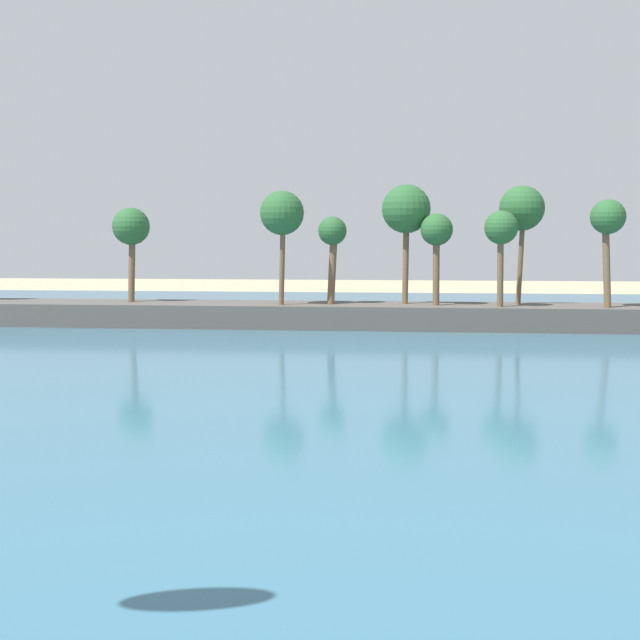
{
  "coord_description": "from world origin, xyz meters",
  "views": [
    {
      "loc": [
        1.83,
        -3.14,
        6.68
      ],
      "look_at": [
        -0.13,
        15.57,
        4.82
      ],
      "focal_mm": 46.12,
      "sensor_mm": 36.0,
      "label": 1
    }
  ],
  "objects": [
    {
      "name": "sea",
      "position": [
        0.0,
        53.64,
        0.03
      ],
      "size": [
        220.0,
        89.47,
        0.06
      ],
      "primitive_type": "cube",
      "color": "#386B84",
      "rests_on": "ground"
    },
    {
      "name": "palm_headland",
      "position": [
        -0.02,
        58.34,
        3.57
      ],
      "size": [
        101.89,
        6.11,
        12.68
      ],
      "color": "#514C47",
      "rests_on": "ground"
    }
  ]
}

